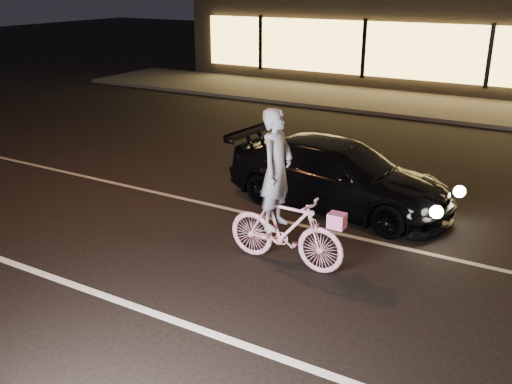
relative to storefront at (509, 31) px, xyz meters
The scene contains 7 objects.
ground 19.09m from the storefront, 90.00° to the right, with size 90.00×90.00×0.00m, color black.
lane_stripe_near 20.58m from the storefront, 90.00° to the right, with size 60.00×0.12×0.01m, color silver.
lane_stripe_far 17.10m from the storefront, 90.00° to the right, with size 60.00×0.10×0.01m, color gray.
sidewalk 6.32m from the storefront, 90.00° to the right, with size 30.00×4.00×0.12m, color #383533.
storefront is the anchor object (origin of this frame).
cyclist 18.45m from the storefront, 91.50° to the right, with size 1.88×0.65×2.37m.
sedan 15.90m from the storefront, 92.37° to the right, with size 4.49×2.20×1.26m.
Camera 1 is at (3.06, -6.31, 4.03)m, focal length 40.00 mm.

